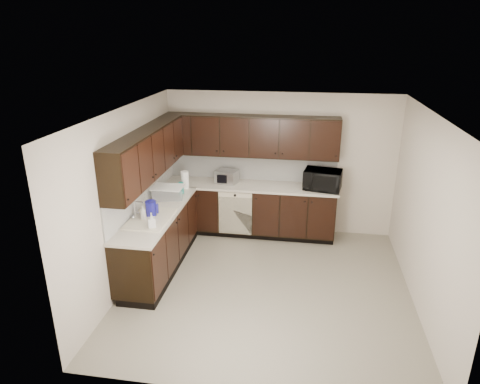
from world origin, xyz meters
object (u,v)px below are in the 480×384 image
object	(u,v)px
sink	(150,223)
toaster_oven	(227,177)
storage_bin	(168,192)
blue_pitcher	(151,209)
microwave	(323,180)

from	to	relation	value
sink	toaster_oven	size ratio (longest dim) A/B	2.24
storage_bin	blue_pitcher	bearing A→B (deg)	-90.33
storage_bin	microwave	bearing A→B (deg)	18.12
microwave	toaster_oven	world-z (taller)	microwave
microwave	toaster_oven	xyz separation A→B (m)	(-1.65, 0.06, -0.05)
toaster_oven	blue_pitcher	distance (m)	1.81
sink	microwave	distance (m)	2.95
sink	blue_pitcher	size ratio (longest dim) A/B	3.45
microwave	blue_pitcher	size ratio (longest dim) A/B	2.57
toaster_oven	microwave	bearing A→B (deg)	12.31
storage_bin	toaster_oven	bearing A→B (deg)	47.39
sink	microwave	size ratio (longest dim) A/B	1.34
sink	storage_bin	xyz separation A→B (m)	(-0.01, 0.86, 0.15)
sink	microwave	world-z (taller)	microwave
toaster_oven	storage_bin	distance (m)	1.17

